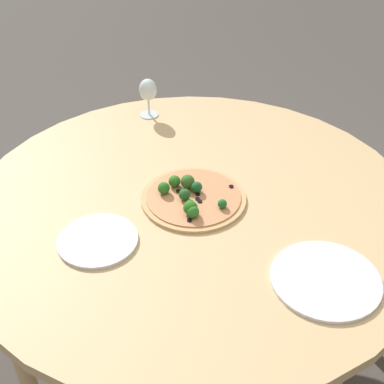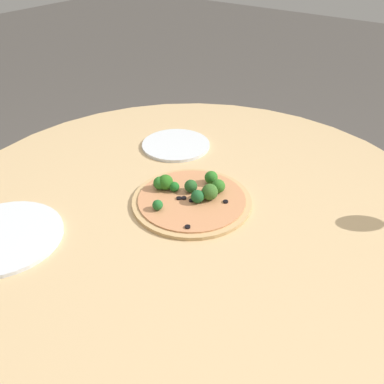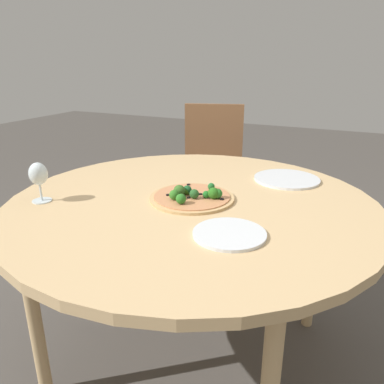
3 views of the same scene
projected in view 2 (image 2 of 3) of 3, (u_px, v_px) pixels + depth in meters
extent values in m
plane|color=#4C4742|center=(192.00, 368.00, 1.55)|extent=(12.00, 12.00, 0.00)
cylinder|color=tan|center=(192.00, 207.00, 1.15)|extent=(1.37, 1.37, 0.03)
cylinder|color=tan|center=(170.00, 196.00, 1.85)|extent=(0.05, 0.05, 0.70)
cylinder|color=tan|center=(369.00, 280.00, 1.43)|extent=(0.05, 0.05, 0.70)
cylinder|color=tan|center=(192.00, 200.00, 1.14)|extent=(0.32, 0.32, 0.01)
cylinder|color=tan|center=(192.00, 198.00, 1.14)|extent=(0.29, 0.29, 0.00)
sphere|color=#316117|center=(199.00, 196.00, 1.11)|extent=(0.03, 0.03, 0.03)
sphere|color=#286B21|center=(211.00, 177.00, 1.18)|extent=(0.04, 0.04, 0.04)
sphere|color=#306D22|center=(218.00, 186.00, 1.15)|extent=(0.04, 0.04, 0.04)
sphere|color=#286D23|center=(160.00, 183.00, 1.16)|extent=(0.04, 0.04, 0.04)
sphere|color=#1D5628|center=(197.00, 196.00, 1.11)|extent=(0.03, 0.03, 0.03)
sphere|color=#356223|center=(210.00, 192.00, 1.12)|extent=(0.04, 0.04, 0.04)
sphere|color=#1D6620|center=(173.00, 187.00, 1.15)|extent=(0.03, 0.03, 0.03)
sphere|color=#206429|center=(158.00, 205.00, 1.08)|extent=(0.03, 0.03, 0.03)
sphere|color=#28681B|center=(165.00, 182.00, 1.16)|extent=(0.04, 0.04, 0.04)
sphere|color=#245724|center=(191.00, 186.00, 1.15)|extent=(0.04, 0.04, 0.04)
cylinder|color=black|center=(156.00, 185.00, 1.18)|extent=(0.01, 0.01, 0.00)
cylinder|color=black|center=(207.00, 191.00, 1.16)|extent=(0.01, 0.01, 0.00)
cylinder|color=black|center=(192.00, 200.00, 1.12)|extent=(0.01, 0.01, 0.00)
cylinder|color=black|center=(198.00, 193.00, 1.15)|extent=(0.01, 0.01, 0.00)
cylinder|color=black|center=(179.00, 198.00, 1.13)|extent=(0.01, 0.01, 0.00)
cylinder|color=black|center=(226.00, 202.00, 1.11)|extent=(0.01, 0.01, 0.00)
cylinder|color=black|center=(184.00, 198.00, 1.13)|extent=(0.01, 0.01, 0.00)
cylinder|color=black|center=(188.00, 227.00, 1.03)|extent=(0.01, 0.01, 0.00)
cylinder|color=silver|center=(176.00, 145.00, 1.40)|extent=(0.22, 0.22, 0.01)
cylinder|color=silver|center=(3.00, 237.00, 1.01)|extent=(0.28, 0.28, 0.01)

